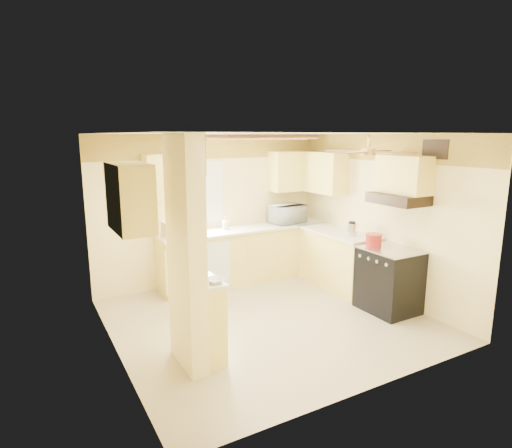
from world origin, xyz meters
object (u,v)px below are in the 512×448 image
stove (389,280)px  microwave (288,214)px  dutch_oven (374,239)px  kettle (352,229)px  bowl (215,280)px

stove → microwave: bearing=98.8°
dutch_oven → kettle: bearing=85.1°
stove → kettle: 1.00m
microwave → dutch_oven: bearing=93.7°
microwave → kettle: bearing=98.7°
microwave → bowl: size_ratio=2.98×
dutch_oven → kettle: 0.52m
microwave → bowl: (-2.42, -2.29, -0.14)m
stove → microwave: (-0.33, 2.14, 0.64)m
bowl → dutch_oven: (2.70, 0.44, 0.03)m
microwave → dutch_oven: 1.87m
bowl → dutch_oven: 2.74m
stove → kettle: bearing=90.7°
stove → dutch_oven: 0.61m
stove → dutch_oven: bearing=100.6°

